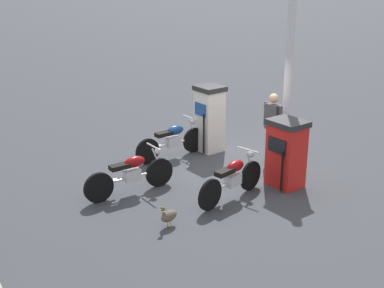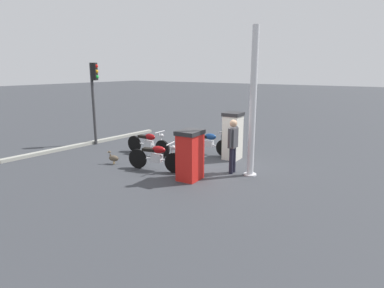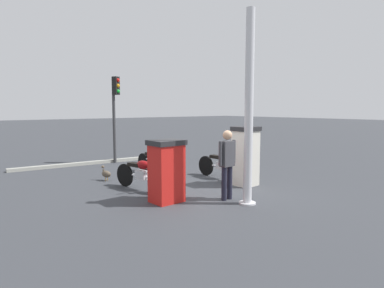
{
  "view_description": "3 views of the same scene",
  "coord_description": "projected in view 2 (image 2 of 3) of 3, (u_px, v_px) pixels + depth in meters",
  "views": [
    {
      "loc": [
        7.5,
        8.99,
        4.72
      ],
      "look_at": [
        1.01,
        -0.28,
        0.75
      ],
      "focal_mm": 49.48,
      "sensor_mm": 36.0,
      "label": 1
    },
    {
      "loc": [
        -5.52,
        9.08,
        3.23
      ],
      "look_at": [
        0.61,
        -0.11,
        0.68
      ],
      "focal_mm": 30.48,
      "sensor_mm": 36.0,
      "label": 2
    },
    {
      "loc": [
        -6.8,
        5.81,
        2.26
      ],
      "look_at": [
        0.74,
        -0.25,
        1.2
      ],
      "focal_mm": 31.21,
      "sensor_mm": 36.0,
      "label": 3
    }
  ],
  "objects": [
    {
      "name": "fuel_pump_far",
      "position": [
        190.0,
        155.0,
        9.61
      ],
      "size": [
        0.68,
        0.81,
        1.5
      ],
      "color": "red",
      "rests_on": "ground"
    },
    {
      "name": "attendant_person",
      "position": [
        233.0,
        143.0,
        10.16
      ],
      "size": [
        0.24,
        0.57,
        1.71
      ],
      "color": "#1E1E2D",
      "rests_on": "ground"
    },
    {
      "name": "ground_plane",
      "position": [
        205.0,
        166.0,
        11.07
      ],
      "size": [
        120.0,
        120.0,
        0.0
      ],
      "primitive_type": "plane",
      "color": "#383A3F"
    },
    {
      "name": "road_edge_kerb",
      "position": [
        89.0,
        143.0,
        14.27
      ],
      "size": [
        0.82,
        7.4,
        0.12
      ],
      "color": "#9E9E93",
      "rests_on": "ground"
    },
    {
      "name": "motorcycle_near_pump",
      "position": [
        208.0,
        142.0,
        12.58
      ],
      "size": [
        2.06,
        0.56,
        0.96
      ],
      "color": "black",
      "rests_on": "ground"
    },
    {
      "name": "motorcycle_extra",
      "position": [
        148.0,
        143.0,
        12.53
      ],
      "size": [
        2.08,
        0.56,
        0.96
      ],
      "color": "black",
      "rests_on": "ground"
    },
    {
      "name": "fuel_pump_near",
      "position": [
        232.0,
        136.0,
        11.83
      ],
      "size": [
        0.68,
        0.69,
        1.71
      ],
      "color": "silver",
      "rests_on": "ground"
    },
    {
      "name": "motorcycle_far_pump",
      "position": [
        156.0,
        156.0,
        10.52
      ],
      "size": [
        1.95,
        0.63,
        0.96
      ],
      "color": "black",
      "rests_on": "ground"
    },
    {
      "name": "roadside_traffic_light",
      "position": [
        94.0,
        89.0,
        13.8
      ],
      "size": [
        0.4,
        0.3,
        3.49
      ],
      "color": "#38383A",
      "rests_on": "ground"
    },
    {
      "name": "canopy_support_pole",
      "position": [
        253.0,
        106.0,
        9.69
      ],
      "size": [
        0.4,
        0.4,
        4.46
      ],
      "color": "silver",
      "rests_on": "ground"
    },
    {
      "name": "wandering_duck",
      "position": [
        113.0,
        158.0,
        11.3
      ],
      "size": [
        0.46,
        0.27,
        0.46
      ],
      "color": "brown",
      "rests_on": "ground"
    }
  ]
}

